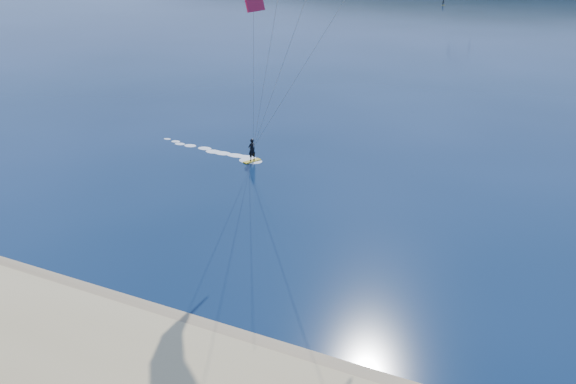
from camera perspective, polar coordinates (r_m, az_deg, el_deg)
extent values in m
cube|color=#907854|center=(25.56, -13.40, -13.27)|extent=(220.00, 2.50, 0.10)
cube|color=gold|center=(44.17, -3.75, 3.24)|extent=(1.05, 1.55, 0.08)
imported|color=black|center=(43.87, -3.78, 4.40)|extent=(0.68, 0.79, 1.83)
cylinder|color=gray|center=(37.84, -1.07, 11.73)|extent=(0.02, 0.02, 15.32)
cube|color=gold|center=(218.19, 15.85, 18.19)|extent=(0.92, 1.66, 0.09)
imported|color=black|center=(218.12, 15.88, 18.45)|extent=(0.97, 1.11, 1.95)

